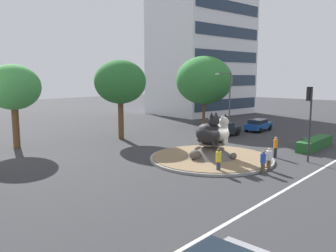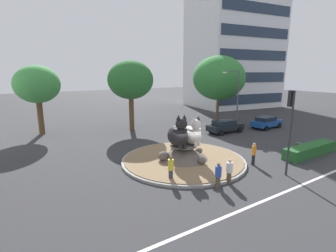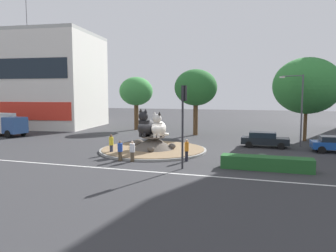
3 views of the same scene
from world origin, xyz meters
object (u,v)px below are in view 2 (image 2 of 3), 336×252
(broadleaf_tree_behind_island, at_px, (37,85))
(hatchback_near_shophouse, at_px, (266,122))
(office_tower, at_px, (235,26))
(cat_statue_white, at_px, (192,134))
(streetlight_arm, at_px, (236,95))
(litter_bin, at_px, (298,148))
(second_tree_near_tower, at_px, (219,78))
(pedestrian_orange_shirt, at_px, (254,153))
(pedestrian_yellow_shirt, at_px, (171,168))
(parked_car_right, at_px, (225,126))
(third_tree_left, at_px, (131,80))
(pedestrian_blue_shirt, at_px, (218,175))
(cat_statue_black, at_px, (178,135))
(pedestrian_white_shirt, at_px, (229,171))
(traffic_light_mast, at_px, (290,118))

(broadleaf_tree_behind_island, height_order, hatchback_near_shophouse, broadleaf_tree_behind_island)
(office_tower, bearing_deg, cat_statue_white, -133.43)
(broadleaf_tree_behind_island, distance_m, streetlight_arm, 22.88)
(litter_bin, bearing_deg, broadleaf_tree_behind_island, 132.79)
(office_tower, bearing_deg, second_tree_near_tower, -134.60)
(streetlight_arm, distance_m, pedestrian_orange_shirt, 13.63)
(pedestrian_yellow_shirt, xyz_separation_m, litter_bin, (12.37, -1.06, -0.44))
(broadleaf_tree_behind_island, relative_size, parked_car_right, 1.70)
(second_tree_near_tower, xyz_separation_m, third_tree_left, (-12.55, 1.41, -0.11))
(hatchback_near_shophouse, bearing_deg, parked_car_right, 167.43)
(third_tree_left, height_order, pedestrian_blue_shirt, third_tree_left)
(cat_statue_white, height_order, broadleaf_tree_behind_island, broadleaf_tree_behind_island)
(cat_statue_black, distance_m, litter_bin, 10.87)
(pedestrian_white_shirt, bearing_deg, broadleaf_tree_behind_island, 3.22)
(cat_statue_black, distance_m, pedestrian_blue_shirt, 4.90)
(office_tower, relative_size, pedestrian_yellow_shirt, 18.40)
(broadleaf_tree_behind_island, bearing_deg, office_tower, 9.59)
(cat_statue_black, relative_size, pedestrian_orange_shirt, 1.54)
(hatchback_near_shophouse, bearing_deg, traffic_light_mast, -141.78)
(traffic_light_mast, distance_m, pedestrian_yellow_shirt, 8.44)
(pedestrian_yellow_shirt, bearing_deg, traffic_light_mast, 160.55)
(traffic_light_mast, xyz_separation_m, parked_car_right, (5.23, 10.93, -3.16))
(second_tree_near_tower, xyz_separation_m, litter_bin, (-4.19, -14.48, -5.56))
(second_tree_near_tower, bearing_deg, third_tree_left, 173.58)
(pedestrian_white_shirt, bearing_deg, third_tree_left, -22.76)
(second_tree_near_tower, relative_size, hatchback_near_shophouse, 2.13)
(cat_statue_white, distance_m, office_tower, 37.36)
(hatchback_near_shophouse, bearing_deg, pedestrian_blue_shirt, -154.68)
(hatchback_near_shophouse, relative_size, litter_bin, 4.72)
(second_tree_near_tower, relative_size, pedestrian_orange_shirt, 5.33)
(office_tower, height_order, pedestrian_orange_shirt, office_tower)
(third_tree_left, bearing_deg, pedestrian_orange_shirt, -79.81)
(cat_statue_black, relative_size, pedestrian_white_shirt, 1.65)
(cat_statue_black, xyz_separation_m, pedestrian_yellow_shirt, (-2.24, -2.42, -1.37))
(parked_car_right, bearing_deg, broadleaf_tree_behind_island, 150.37)
(pedestrian_white_shirt, distance_m, parked_car_right, 13.70)
(cat_statue_white, bearing_deg, second_tree_near_tower, 126.81)
(cat_statue_white, distance_m, hatchback_near_shophouse, 15.68)
(pedestrian_blue_shirt, xyz_separation_m, hatchback_near_shophouse, (16.52, 8.95, -0.06))
(broadleaf_tree_behind_island, bearing_deg, pedestrian_orange_shirt, -57.20)
(traffic_light_mast, height_order, hatchback_near_shophouse, traffic_light_mast)
(pedestrian_yellow_shirt, height_order, litter_bin, pedestrian_yellow_shirt)
(office_tower, relative_size, pedestrian_white_shirt, 19.69)
(pedestrian_yellow_shirt, xyz_separation_m, pedestrian_white_shirt, (2.92, -2.19, -0.07))
(parked_car_right, bearing_deg, litter_bin, -89.37)
(cat_statue_black, bearing_deg, third_tree_left, 179.48)
(traffic_light_mast, distance_m, pedestrian_white_shirt, 5.38)
(streetlight_arm, bearing_deg, parked_car_right, 41.46)
(office_tower, distance_m, third_tree_left, 29.78)
(pedestrian_orange_shirt, xyz_separation_m, pedestrian_white_shirt, (-3.91, -1.33, -0.08))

